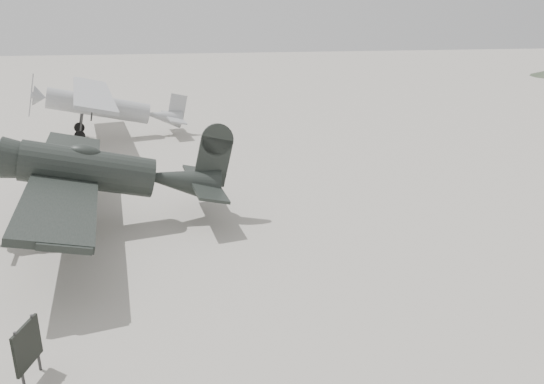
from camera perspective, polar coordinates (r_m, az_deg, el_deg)
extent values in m
plane|color=gray|center=(13.29, -2.61, -11.96)|extent=(160.00, 160.00, 0.00)
cylinder|color=black|center=(17.91, -19.09, 2.17)|extent=(4.16, 1.70, 1.29)
cone|color=black|center=(17.98, -9.44, 3.19)|extent=(2.50, 1.44, 1.19)
ellipsoid|color=black|center=(17.77, -19.88, 3.87)|extent=(1.07, 0.73, 0.42)
cube|color=black|center=(18.05, -21.01, 0.99)|extent=(3.08, 11.17, 0.20)
cube|color=black|center=(18.07, -7.14, 3.53)|extent=(1.41, 3.95, 0.09)
cube|color=black|center=(17.90, -6.80, 5.98)|extent=(1.11, 0.21, 1.65)
cylinder|color=black|center=(17.33, -21.98, -4.30)|extent=(0.64, 0.21, 0.63)
cylinder|color=black|center=(19.64, -21.43, -1.53)|extent=(0.64, 0.21, 0.63)
cylinder|color=#333333|center=(17.11, -22.23, -2.40)|extent=(0.11, 0.11, 1.29)
cylinder|color=#333333|center=(19.45, -21.65, 0.17)|extent=(0.11, 0.11, 1.29)
cylinder|color=black|center=(18.23, -6.37, 2.26)|extent=(0.21, 0.09, 0.20)
cylinder|color=gray|center=(30.82, -18.11, 8.78)|extent=(5.47, 1.97, 1.13)
cone|color=gray|center=(31.12, -11.40, 9.42)|extent=(2.00, 1.31, 1.03)
cone|color=gray|center=(30.89, -23.69, 8.14)|extent=(0.78, 1.16, 1.07)
cube|color=gray|center=(30.92, -24.45, 8.05)|extent=(0.07, 0.15, 2.27)
cube|color=gray|center=(30.71, -19.01, 9.86)|extent=(3.73, 11.51, 0.19)
cube|color=gray|center=(31.19, -10.46, 9.60)|extent=(1.47, 3.61, 0.08)
cube|color=gray|center=(31.11, -10.34, 10.83)|extent=(0.93, 0.23, 1.34)
cylinder|color=black|center=(29.99, -19.29, 5.32)|extent=(0.59, 0.23, 0.58)
cylinder|color=black|center=(32.21, -19.38, 6.20)|extent=(0.59, 0.23, 0.58)
cylinder|color=#333333|center=(29.87, -19.41, 6.42)|extent=(0.11, 0.11, 1.24)
cylinder|color=#333333|center=(32.10, -19.49, 7.22)|extent=(0.11, 0.11, 1.24)
cylinder|color=black|center=(31.28, -10.04, 8.98)|extent=(0.19, 0.10, 0.19)
cylinder|color=#333333|center=(11.39, -25.49, -16.12)|extent=(0.07, 0.07, 1.26)
cylinder|color=#333333|center=(11.79, -24.04, -14.60)|extent=(0.07, 0.07, 1.26)
cube|color=black|center=(11.51, -24.85, -14.74)|extent=(0.30, 0.86, 0.87)
cube|color=beige|center=(11.50, -25.04, -14.51)|extent=(0.20, 0.66, 0.17)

